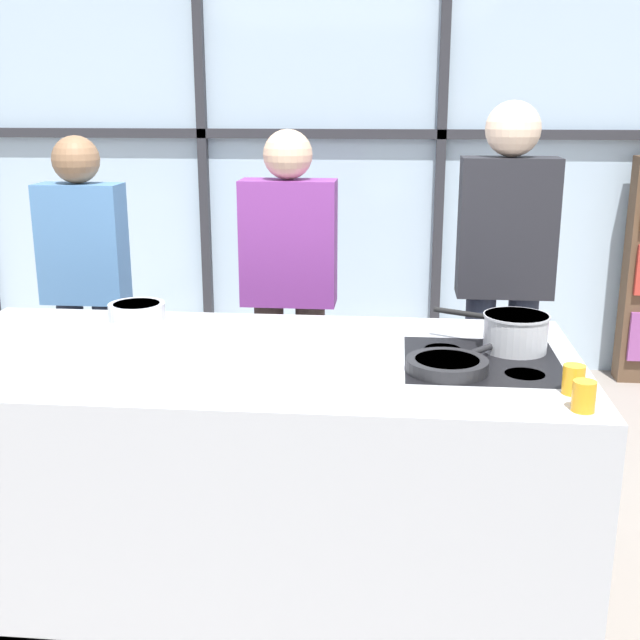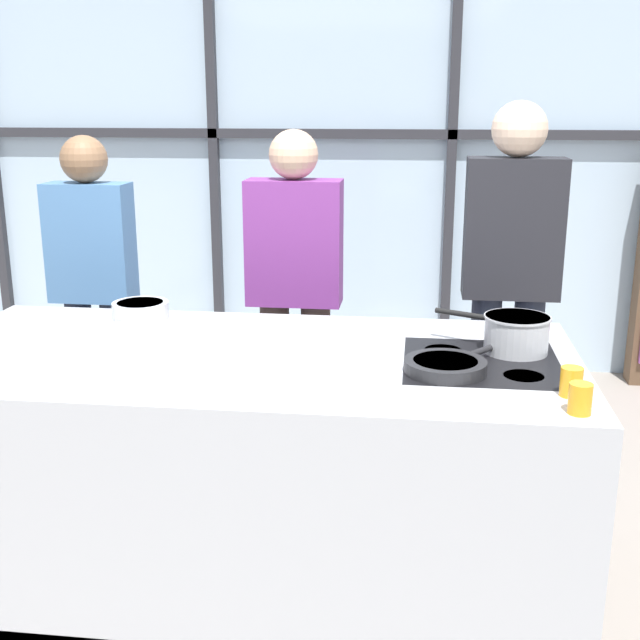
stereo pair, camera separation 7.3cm
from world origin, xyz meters
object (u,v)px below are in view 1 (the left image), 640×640
spectator_far_left (85,279)px  spectator_center_left (289,282)px  frying_pan (448,364)px  juice_glass_far (574,379)px  saucepan (515,331)px  mixing_bowl (137,311)px  spectator_center_right (504,268)px  white_plate (129,333)px  juice_glass_near (584,396)px

spectator_far_left → spectator_center_left: bearing=-180.0°
frying_pan → juice_glass_far: size_ratio=4.57×
saucepan → mixing_bowl: size_ratio=1.75×
spectator_center_left → saucepan: (0.92, -0.93, 0.05)m
spectator_far_left → frying_pan: (1.68, -1.18, 0.01)m
frying_pan → mixing_bowl: size_ratio=1.80×
spectator_far_left → frying_pan: bearing=144.9°
spectator_center_right → frying_pan: spectator_center_right is taller
spectator_far_left → spectator_center_right: bearing=-180.0°
spectator_center_right → juice_glass_far: bearing=91.7°
white_plate → juice_glass_near: juice_glass_near is taller
mixing_bowl → spectator_far_left: bearing=125.7°
spectator_center_right → mixing_bowl: spectator_center_right is taller
spectator_center_right → juice_glass_far: spectator_center_right is taller
spectator_center_left → white_plate: size_ratio=6.21×
spectator_far_left → saucepan: size_ratio=4.02×
spectator_center_left → saucepan: size_ratio=4.10×
frying_pan → saucepan: 0.35m
frying_pan → juice_glass_near: juice_glass_near is taller
frying_pan → juice_glass_far: juice_glass_far is taller
mixing_bowl → spectator_center_right: bearing=23.3°
mixing_bowl → saucepan: bearing=-10.8°
spectator_far_left → saucepan: bearing=154.1°
juice_glass_near → juice_glass_far: 0.14m
frying_pan → juice_glass_near: bearing=-41.1°
white_plate → juice_glass_far: size_ratio=2.93×
mixing_bowl → juice_glass_near: size_ratio=2.53×
spectator_far_left → spectator_center_left: (1.00, 0.00, 0.01)m
spectator_center_right → frying_pan: size_ratio=4.30×
mixing_bowl → juice_glass_near: bearing=-28.1°
white_plate → juice_glass_near: (1.53, -0.62, 0.04)m
spectator_far_left → juice_glass_far: 2.45m
spectator_center_left → saucepan: 1.31m
spectator_far_left → juice_glass_far: spectator_far_left is taller
spectator_far_left → white_plate: bearing=120.3°
juice_glass_far → white_plate: bearing=162.5°
spectator_center_left → spectator_center_right: (1.00, 0.00, 0.09)m
white_plate → mixing_bowl: size_ratio=1.16×
juice_glass_far → juice_glass_near: bearing=-90.0°
white_plate → juice_glass_near: bearing=-22.1°
spectator_center_right → frying_pan: (-0.32, -1.18, -0.08)m
white_plate → mixing_bowl: mixing_bowl is taller
frying_pan → juice_glass_far: (0.36, -0.17, 0.02)m
spectator_far_left → white_plate: 1.01m
spectator_center_left → juice_glass_near: (1.04, -1.49, 0.03)m
frying_pan → white_plate: frying_pan is taller
spectator_far_left → juice_glass_far: size_ratio=17.86×
spectator_center_left → saucepan: bearing=134.7°
mixing_bowl → juice_glass_far: (1.57, -0.70, 0.01)m
frying_pan → mixing_bowl: 1.32m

